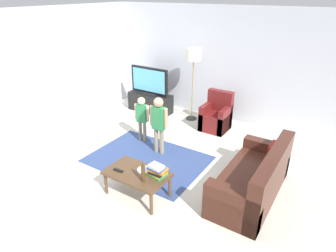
{
  "coord_description": "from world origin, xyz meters",
  "views": [
    {
      "loc": [
        2.72,
        -3.59,
        3.02
      ],
      "look_at": [
        0.0,
        0.6,
        0.65
      ],
      "focal_mm": 31.01,
      "sensor_mm": 36.0,
      "label": 1
    }
  ],
  "objects_px": {
    "floor_lamp": "(194,58)",
    "plate": "(144,170)",
    "couch": "(256,181)",
    "armchair": "(216,117)",
    "tv": "(149,81)",
    "bottle": "(143,173)",
    "coffee_table": "(137,175)",
    "child_center": "(159,121)",
    "tv_stand": "(150,103)",
    "tv_remote": "(118,170)",
    "book_stack": "(157,171)",
    "child_near_tv": "(142,115)"
  },
  "relations": [
    {
      "from": "plate",
      "to": "armchair",
      "type": "bearing_deg",
      "value": 90.5
    },
    {
      "from": "book_stack",
      "to": "bottle",
      "type": "relative_size",
      "value": 0.93
    },
    {
      "from": "book_stack",
      "to": "plate",
      "type": "xyz_separation_m",
      "value": [
        -0.26,
        0.02,
        -0.08
      ]
    },
    {
      "from": "coffee_table",
      "to": "book_stack",
      "type": "xyz_separation_m",
      "value": [
        0.31,
        0.1,
        0.14
      ]
    },
    {
      "from": "tv",
      "to": "floor_lamp",
      "type": "xyz_separation_m",
      "value": [
        1.18,
        0.17,
        0.7
      ]
    },
    {
      "from": "tv_stand",
      "to": "coffee_table",
      "type": "relative_size",
      "value": 1.2
    },
    {
      "from": "child_near_tv",
      "to": "tv_stand",
      "type": "bearing_deg",
      "value": 120.37
    },
    {
      "from": "bottle",
      "to": "armchair",
      "type": "bearing_deg",
      "value": 93.62
    },
    {
      "from": "tv_stand",
      "to": "child_near_tv",
      "type": "xyz_separation_m",
      "value": [
        0.86,
        -1.47,
        0.36
      ]
    },
    {
      "from": "armchair",
      "to": "coffee_table",
      "type": "bearing_deg",
      "value": -90.5
    },
    {
      "from": "coffee_table",
      "to": "bottle",
      "type": "relative_size",
      "value": 3.03
    },
    {
      "from": "coffee_table",
      "to": "bottle",
      "type": "distance_m",
      "value": 0.31
    },
    {
      "from": "tv",
      "to": "bottle",
      "type": "bearing_deg",
      "value": -55.22
    },
    {
      "from": "book_stack",
      "to": "tv_remote",
      "type": "distance_m",
      "value": 0.64
    },
    {
      "from": "tv",
      "to": "book_stack",
      "type": "distance_m",
      "value": 3.65
    },
    {
      "from": "floor_lamp",
      "to": "child_near_tv",
      "type": "bearing_deg",
      "value": -101.14
    },
    {
      "from": "tv_stand",
      "to": "armchair",
      "type": "bearing_deg",
      "value": -1.16
    },
    {
      "from": "tv_stand",
      "to": "tv",
      "type": "height_order",
      "value": "tv"
    },
    {
      "from": "floor_lamp",
      "to": "plate",
      "type": "distance_m",
      "value": 3.31
    },
    {
      "from": "bottle",
      "to": "tv",
      "type": "bearing_deg",
      "value": 124.78
    },
    {
      "from": "floor_lamp",
      "to": "child_near_tv",
      "type": "relative_size",
      "value": 1.77
    },
    {
      "from": "plate",
      "to": "child_center",
      "type": "bearing_deg",
      "value": 114.1
    },
    {
      "from": "floor_lamp",
      "to": "tv_remote",
      "type": "distance_m",
      "value": 3.47
    },
    {
      "from": "couch",
      "to": "armchair",
      "type": "height_order",
      "value": "armchair"
    },
    {
      "from": "bottle",
      "to": "child_center",
      "type": "bearing_deg",
      "value": 116.17
    },
    {
      "from": "coffee_table",
      "to": "book_stack",
      "type": "relative_size",
      "value": 3.27
    },
    {
      "from": "child_near_tv",
      "to": "child_center",
      "type": "height_order",
      "value": "child_center"
    },
    {
      "from": "plate",
      "to": "tv_remote",
      "type": "bearing_deg",
      "value": -144.0
    },
    {
      "from": "tv_stand",
      "to": "book_stack",
      "type": "distance_m",
      "value": 3.66
    },
    {
      "from": "tv_stand",
      "to": "floor_lamp",
      "type": "distance_m",
      "value": 1.76
    },
    {
      "from": "couch",
      "to": "child_center",
      "type": "distance_m",
      "value": 2.12
    },
    {
      "from": "couch",
      "to": "floor_lamp",
      "type": "distance_m",
      "value": 3.41
    },
    {
      "from": "tv_stand",
      "to": "child_near_tv",
      "type": "height_order",
      "value": "child_near_tv"
    },
    {
      "from": "tv",
      "to": "child_center",
      "type": "relative_size",
      "value": 0.93
    },
    {
      "from": "tv",
      "to": "tv_remote",
      "type": "xyz_separation_m",
      "value": [
        1.64,
        -3.09,
        -0.42
      ]
    },
    {
      "from": "armchair",
      "to": "tv_stand",
      "type": "bearing_deg",
      "value": 178.84
    },
    {
      "from": "armchair",
      "to": "child_center",
      "type": "height_order",
      "value": "child_center"
    },
    {
      "from": "bottle",
      "to": "tv_remote",
      "type": "bearing_deg",
      "value": -180.0
    },
    {
      "from": "tv",
      "to": "bottle",
      "type": "relative_size",
      "value": 3.33
    },
    {
      "from": "tv_remote",
      "to": "coffee_table",
      "type": "bearing_deg",
      "value": 18.44
    },
    {
      "from": "bottle",
      "to": "tv_remote",
      "type": "relative_size",
      "value": 1.94
    },
    {
      "from": "couch",
      "to": "tv_remote",
      "type": "height_order",
      "value": "couch"
    },
    {
      "from": "armchair",
      "to": "child_center",
      "type": "xyz_separation_m",
      "value": [
        -0.5,
        -1.65,
        0.41
      ]
    },
    {
      "from": "tv_stand",
      "to": "bottle",
      "type": "bearing_deg",
      "value": -55.4
    },
    {
      "from": "couch",
      "to": "bottle",
      "type": "bearing_deg",
      "value": -140.97
    },
    {
      "from": "armchair",
      "to": "tv_remote",
      "type": "distance_m",
      "value": 3.08
    },
    {
      "from": "plate",
      "to": "book_stack",
      "type": "bearing_deg",
      "value": -3.55
    },
    {
      "from": "floor_lamp",
      "to": "child_center",
      "type": "height_order",
      "value": "floor_lamp"
    },
    {
      "from": "tv",
      "to": "couch",
      "type": "relative_size",
      "value": 0.61
    },
    {
      "from": "tv_stand",
      "to": "coffee_table",
      "type": "bearing_deg",
      "value": -57.23
    }
  ]
}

